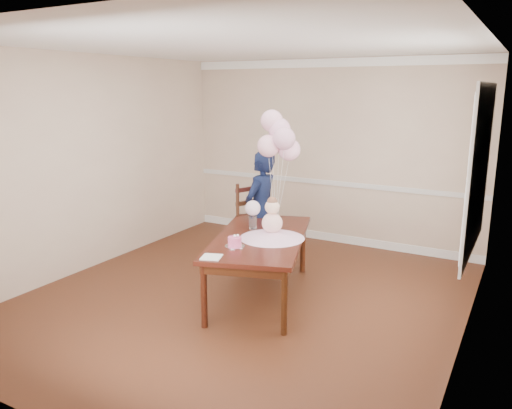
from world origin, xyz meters
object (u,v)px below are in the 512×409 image
dining_table_top (260,238)px  woman (261,211)px  birthday_cake (235,241)px  dining_chair_seat (261,232)px

dining_table_top → woman: bearing=100.0°
birthday_cake → woman: woman is taller
birthday_cake → dining_chair_seat: 1.28m
dining_chair_seat → woman: woman is taller
dining_table_top → woman: size_ratio=1.22×
woman → birthday_cake: bearing=21.1°
birthday_cake → dining_chair_seat: bearing=106.4°
birthday_cake → woman: 1.30m
dining_table_top → woman: (-0.42, 0.79, 0.09)m
dining_table_top → birthday_cake: (-0.05, -0.46, 0.08)m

